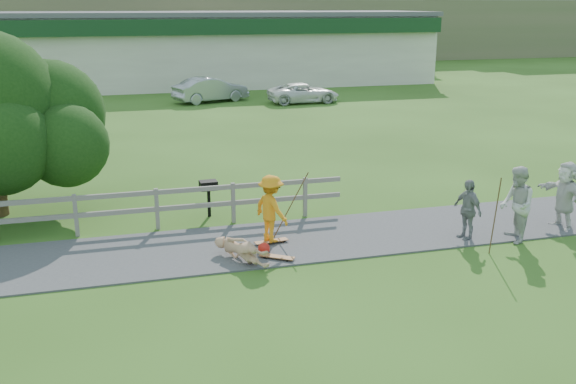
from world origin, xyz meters
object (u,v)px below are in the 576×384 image
at_px(car_silver, 211,90).
at_px(car_white, 303,93).
at_px(spectator_a, 517,205).
at_px(spectator_d, 565,195).
at_px(bbq, 209,199).
at_px(skater_fallen, 242,250).
at_px(skater_rider, 271,213).
at_px(spectator_b, 467,210).

xyz_separation_m(car_silver, car_white, (5.23, -1.79, -0.15)).
relative_size(spectator_a, spectator_d, 1.06).
relative_size(spectator_d, bbq, 1.76).
distance_m(car_silver, car_white, 5.53).
xyz_separation_m(skater_fallen, car_silver, (3.15, 24.80, 0.44)).
relative_size(skater_rider, bbq, 1.62).
height_order(skater_fallen, bbq, bbq).
height_order(skater_rider, bbq, skater_rider).
distance_m(spectator_a, spectator_d, 1.87).
distance_m(spectator_b, car_white, 23.16).
bearing_deg(spectator_d, car_white, 178.82).
xyz_separation_m(skater_rider, skater_fallen, (-0.92, -0.90, -0.53)).
bearing_deg(car_white, bbq, 154.45).
bearing_deg(car_silver, car_white, -128.57).
bearing_deg(spectator_a, spectator_b, -97.82).
height_order(skater_fallen, spectator_b, spectator_b).
bearing_deg(skater_rider, spectator_d, -122.50).
height_order(skater_rider, car_white, skater_rider).
bearing_deg(spectator_a, car_white, -167.45).
relative_size(spectator_a, car_white, 0.45).
bearing_deg(spectator_d, car_silver, -169.29).
relative_size(spectator_a, bbq, 1.87).
distance_m(spectator_b, car_silver, 24.92).
relative_size(spectator_b, car_white, 0.37).
height_order(spectator_b, car_silver, spectator_b).
bearing_deg(skater_fallen, spectator_b, -28.62).
bearing_deg(spectator_d, spectator_b, -90.49).
height_order(spectator_a, spectator_b, spectator_a).
bearing_deg(spectator_b, spectator_a, 53.49).
bearing_deg(spectator_a, skater_fallen, -77.39).
distance_m(spectator_a, bbq, 7.99).
height_order(skater_fallen, car_silver, car_silver).
xyz_separation_m(spectator_b, car_white, (2.69, 23.00, -0.19)).
distance_m(skater_fallen, spectator_d, 8.55).
height_order(skater_fallen, spectator_d, spectator_d).
bearing_deg(skater_rider, spectator_a, -129.42).
distance_m(skater_rider, spectator_b, 4.85).
bearing_deg(spectator_d, skater_fallen, -91.12).
relative_size(spectator_a, spectator_b, 1.23).
relative_size(skater_fallen, bbq, 1.60).
relative_size(skater_fallen, car_silver, 0.36).
height_order(spectator_a, spectator_d, spectator_a).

